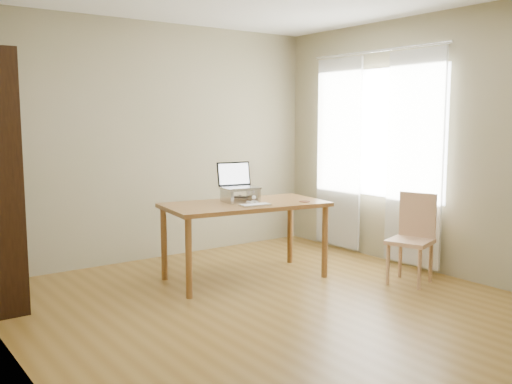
% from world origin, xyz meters
% --- Properties ---
extents(room, '(4.04, 4.54, 2.64)m').
position_xyz_m(room, '(0.03, 0.01, 1.30)').
color(room, brown).
rests_on(room, ground).
extents(curtains, '(0.03, 1.90, 2.25)m').
position_xyz_m(curtains, '(1.92, 0.80, 1.17)').
color(curtains, silver).
rests_on(curtains, ground).
extents(desk, '(1.64, 0.98, 0.75)m').
position_xyz_m(desk, '(0.30, 0.96, 0.66)').
color(desk, brown).
rests_on(desk, ground).
extents(laptop_stand, '(0.32, 0.25, 0.13)m').
position_xyz_m(laptop_stand, '(0.30, 1.04, 0.83)').
color(laptop_stand, silver).
rests_on(laptop_stand, desk).
extents(laptop, '(0.38, 0.34, 0.25)m').
position_xyz_m(laptop, '(0.30, 1.10, 0.94)').
color(laptop, silver).
rests_on(laptop, laptop_stand).
extents(keyboard, '(0.31, 0.17, 0.02)m').
position_xyz_m(keyboard, '(0.26, 0.74, 0.76)').
color(keyboard, silver).
rests_on(keyboard, desk).
extents(coaster, '(0.10, 0.10, 0.01)m').
position_xyz_m(coaster, '(0.81, 0.67, 0.75)').
color(coaster, brown).
rests_on(coaster, desk).
extents(cat, '(0.23, 0.47, 0.14)m').
position_xyz_m(cat, '(0.32, 1.07, 0.81)').
color(cat, '#433935').
rests_on(cat, desk).
extents(chair, '(0.48, 0.48, 0.85)m').
position_xyz_m(chair, '(1.53, -0.10, 0.46)').
color(chair, tan).
rests_on(chair, ground).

